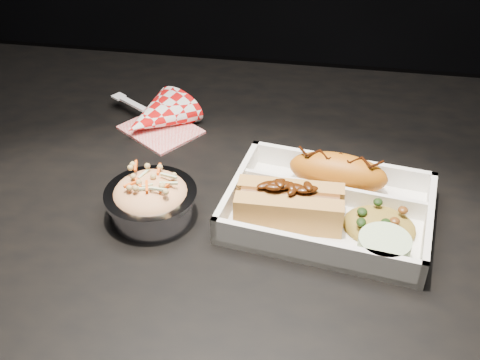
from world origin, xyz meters
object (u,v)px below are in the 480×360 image
object	(u,v)px
hotdog	(289,203)
fried_pastry	(338,172)
food_tray	(328,211)
foil_coleslaw_cup	(151,198)
napkin_fork	(156,118)
dining_table	(235,241)

from	to	relation	value
hotdog	fried_pastry	bearing A→B (deg)	51.84
food_tray	fried_pastry	world-z (taller)	fried_pastry
foil_coleslaw_cup	napkin_fork	xyz separation A→B (m)	(-0.06, 0.21, -0.01)
dining_table	foil_coleslaw_cup	size ratio (longest dim) A/B	10.39
fried_pastry	napkin_fork	xyz separation A→B (m)	(-0.28, 0.12, -0.02)
food_tray	foil_coleslaw_cup	world-z (taller)	foil_coleslaw_cup
foil_coleslaw_cup	napkin_fork	size ratio (longest dim) A/B	0.68
fried_pastry	food_tray	bearing A→B (deg)	-98.41
dining_table	foil_coleslaw_cup	bearing A→B (deg)	-143.76
fried_pastry	hotdog	size ratio (longest dim) A/B	0.98
dining_table	hotdog	world-z (taller)	hotdog
dining_table	hotdog	size ratio (longest dim) A/B	9.04
dining_table	food_tray	bearing A→B (deg)	-15.13
food_tray	fried_pastry	bearing A→B (deg)	90.00
food_tray	dining_table	bearing A→B (deg)	173.28
fried_pastry	foil_coleslaw_cup	xyz separation A→B (m)	(-0.23, -0.09, -0.00)
food_tray	foil_coleslaw_cup	bearing A→B (deg)	-162.63
dining_table	napkin_fork	bearing A→B (deg)	136.17
dining_table	foil_coleslaw_cup	distance (m)	0.17
fried_pastry	foil_coleslaw_cup	world-z (taller)	foil_coleslaw_cup
food_tray	napkin_fork	world-z (taller)	napkin_fork
dining_table	napkin_fork	xyz separation A→B (m)	(-0.15, 0.14, 0.11)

